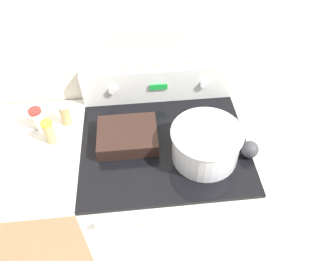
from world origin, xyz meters
name	(u,v)px	position (x,y,z in m)	size (l,w,h in m)	color
kitchen_wall	(156,37)	(0.00, 0.71, 1.25)	(8.00, 0.05, 2.50)	beige
stove_range	(165,194)	(0.00, 0.34, 0.46)	(0.78, 0.71, 0.91)	silver
control_panel	(158,85)	(0.00, 0.65, 1.01)	(0.78, 0.07, 0.20)	silver
side_counter	(42,205)	(-0.69, 0.34, 0.46)	(0.60, 0.68, 0.92)	tan
mixing_bowl	(206,143)	(0.17, 0.24, 1.00)	(0.32, 0.32, 0.16)	silver
casserole_dish	(128,135)	(-0.17, 0.37, 0.95)	(0.28, 0.23, 0.07)	black
ladle	(249,148)	(0.38, 0.23, 0.95)	(0.08, 0.27, 0.08)	#333338
spice_jar_white_cap	(65,114)	(-0.47, 0.51, 0.99)	(0.05, 0.05, 0.12)	tan
spice_jar_yellow_cap	(49,132)	(-0.53, 0.39, 0.99)	(0.05, 0.05, 0.13)	tan
spice_jar_red_cap	(38,119)	(-0.60, 0.49, 0.98)	(0.06, 0.06, 0.11)	beige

